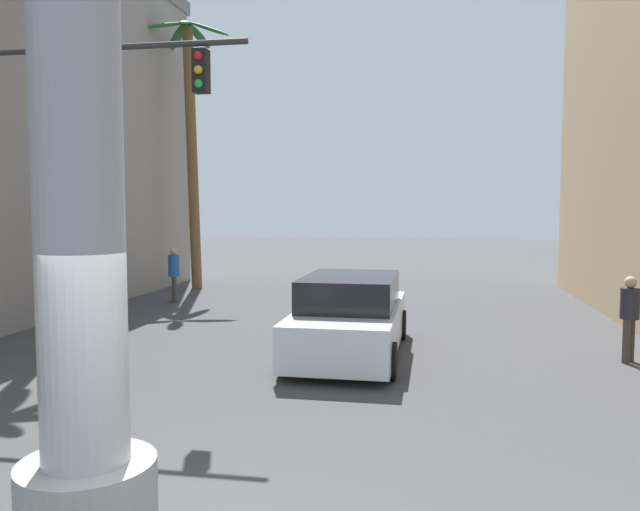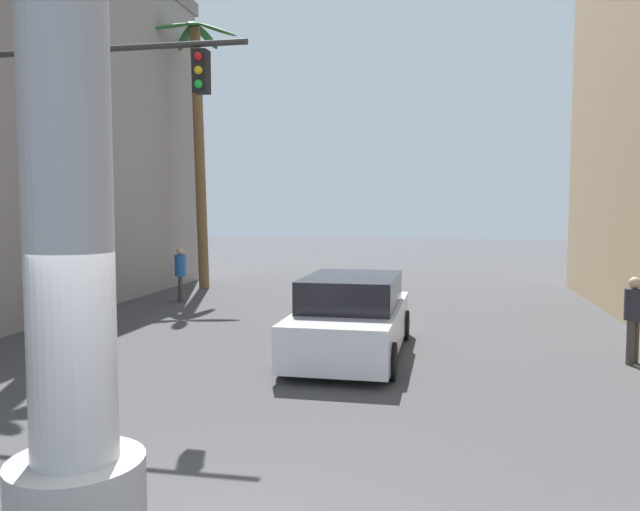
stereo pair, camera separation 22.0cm
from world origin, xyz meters
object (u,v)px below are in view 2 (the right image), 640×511
pedestrian_far_left (180,270)px  pedestrian_mid_right (634,313)px  traffic_light_mast (50,142)px  palm_tree_mid_left (80,86)px  car_lead (352,318)px  palm_tree_far_left (199,132)px

pedestrian_far_left → pedestrian_mid_right: (11.36, -5.63, -0.03)m
traffic_light_mast → palm_tree_mid_left: bearing=113.9°
car_lead → pedestrian_far_left: (-6.17, 5.92, 0.23)m
pedestrian_far_left → palm_tree_mid_left: bearing=-93.8°
traffic_light_mast → car_lead: size_ratio=1.19×
traffic_light_mast → palm_tree_mid_left: (-1.48, 3.34, 1.63)m
car_lead → palm_tree_mid_left: size_ratio=0.52×
palm_tree_mid_left → pedestrian_mid_right: palm_tree_mid_left is taller
car_lead → palm_tree_far_left: (-6.84, 9.18, 4.85)m
palm_tree_far_left → pedestrian_mid_right: (12.03, -8.89, -4.64)m
car_lead → pedestrian_far_left: bearing=136.2°
traffic_light_mast → pedestrian_mid_right: bearing=13.2°
traffic_light_mast → pedestrian_mid_right: (10.20, 2.39, -3.08)m
pedestrian_far_left → pedestrian_mid_right: pedestrian_far_left is taller
palm_tree_far_left → pedestrian_far_left: 5.69m
traffic_light_mast → pedestrian_far_left: (-1.17, 8.02, -3.06)m
traffic_light_mast → palm_tree_far_left: bearing=99.2°
car_lead → palm_tree_mid_left: bearing=169.2°
palm_tree_far_left → car_lead: bearing=-53.3°
car_lead → palm_tree_far_left: palm_tree_far_left is taller
car_lead → pedestrian_far_left: pedestrian_far_left is taller
car_lead → palm_tree_mid_left: palm_tree_mid_left is taller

